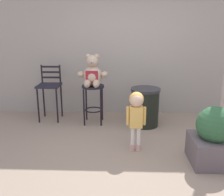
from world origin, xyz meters
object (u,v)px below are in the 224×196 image
trash_bin (145,107)px  planter_with_shrub (214,138)px  bar_chair_empty (50,88)px  child_walking (136,109)px  teddy_bear (93,74)px  bar_stool_with_teddy (93,96)px

trash_bin → planter_with_shrub: 1.59m
bar_chair_empty → trash_bin: bearing=-8.2°
child_walking → bar_chair_empty: bearing=173.4°
planter_with_shrub → teddy_bear: bearing=141.1°
bar_stool_with_teddy → teddy_bear: bearing=-90.0°
bar_chair_empty → planter_with_shrub: bearing=-31.6°
child_walking → planter_with_shrub: size_ratio=1.13×
teddy_bear → bar_chair_empty: teddy_bear is taller
bar_stool_with_teddy → planter_with_shrub: (1.79, -1.47, -0.17)m
trash_bin → planter_with_shrub: size_ratio=0.90×
teddy_bear → bar_chair_empty: bearing=167.2°
planter_with_shrub → bar_chair_empty: bearing=148.4°
bar_stool_with_teddy → bar_chair_empty: 0.90m
child_walking → trash_bin: 1.11m
teddy_bear → planter_with_shrub: teddy_bear is taller
trash_bin → bar_chair_empty: bar_chair_empty is taller
bar_stool_with_teddy → planter_with_shrub: bearing=-39.4°
bar_stool_with_teddy → child_walking: child_walking is taller
bar_stool_with_teddy → teddy_bear: 0.42m
bar_chair_empty → bar_stool_with_teddy: bearing=-11.0°
teddy_bear → child_walking: teddy_bear is taller
planter_with_shrub → bar_stool_with_teddy: bearing=140.6°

